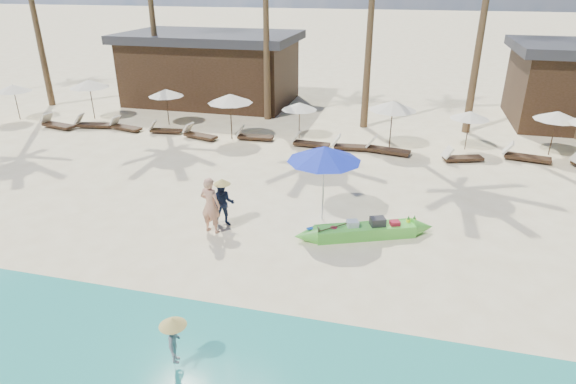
# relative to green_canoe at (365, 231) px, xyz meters

# --- Properties ---
(ground) EXTENTS (240.00, 240.00, 0.00)m
(ground) POSITION_rel_green_canoe_xyz_m (-3.46, -1.82, -0.21)
(ground) COLOR #F7E8B6
(ground) RESTS_ON ground
(wet_sand_strip) EXTENTS (240.00, 4.50, 0.01)m
(wet_sand_strip) POSITION_rel_green_canoe_xyz_m (-3.46, -6.82, -0.21)
(wet_sand_strip) COLOR tan
(wet_sand_strip) RESTS_ON ground
(green_canoe) EXTENTS (4.72, 2.21, 0.63)m
(green_canoe) POSITION_rel_green_canoe_xyz_m (0.00, 0.00, 0.00)
(green_canoe) COLOR #53C83D
(green_canoe) RESTS_ON ground
(tourist) EXTENTS (0.74, 0.54, 1.85)m
(tourist) POSITION_rel_green_canoe_xyz_m (-4.76, -0.84, 0.71)
(tourist) COLOR tan
(tourist) RESTS_ON ground
(vendor_green) EXTENTS (0.88, 0.78, 1.52)m
(vendor_green) POSITION_rel_green_canoe_xyz_m (-4.53, -0.35, 0.55)
(vendor_green) COLOR #16213D
(vendor_green) RESTS_ON ground
(vendor_yellow) EXTENTS (0.53, 0.71, 0.97)m
(vendor_yellow) POSITION_rel_green_canoe_xyz_m (-3.19, -6.51, 0.45)
(vendor_yellow) COLOR gray
(vendor_yellow) RESTS_ON ground
(blue_umbrella) EXTENTS (2.39, 2.39, 2.57)m
(blue_umbrella) POSITION_rel_green_canoe_xyz_m (-1.50, 0.86, 2.11)
(blue_umbrella) COLOR #99999E
(blue_umbrella) RESTS_ON ground
(resort_parasol_1) EXTENTS (1.92, 1.92, 1.98)m
(resort_parasol_1) POSITION_rel_green_canoe_xyz_m (-20.51, 8.85, 1.57)
(resort_parasol_1) COLOR #382217
(resort_parasol_1) RESTS_ON ground
(resort_parasol_2) EXTENTS (2.16, 2.16, 2.23)m
(resort_parasol_2) POSITION_rel_green_canoe_xyz_m (-16.46, 10.02, 1.79)
(resort_parasol_2) COLOR #382217
(resort_parasol_2) RESTS_ON ground
(lounger_2_left) EXTENTS (2.07, 1.00, 0.68)m
(lounger_2_left) POSITION_rel_green_canoe_xyz_m (-17.30, 7.87, 0.01)
(lounger_2_left) COLOR #382217
(lounger_2_left) RESTS_ON ground
(resort_parasol_3) EXTENTS (1.90, 1.90, 1.95)m
(resort_parasol_3) POSITION_rel_green_canoe_xyz_m (-11.77, 9.98, 1.55)
(resort_parasol_3) COLOR #382217
(resort_parasol_3) RESTS_ON ground
(lounger_3_left) EXTENTS (2.03, 0.91, 0.66)m
(lounger_3_left) POSITION_rel_green_canoe_xyz_m (-15.48, 8.39, 0.01)
(lounger_3_left) COLOR #382217
(lounger_3_left) RESTS_ON ground
(lounger_3_right) EXTENTS (1.89, 0.95, 0.62)m
(lounger_3_right) POSITION_rel_green_canoe_xyz_m (-13.55, 8.43, -0.01)
(lounger_3_right) COLOR #382217
(lounger_3_right) RESTS_ON ground
(resort_parasol_4) EXTENTS (2.21, 2.21, 2.27)m
(resort_parasol_4) POSITION_rel_green_canoe_xyz_m (-7.50, 8.39, 1.84)
(resort_parasol_4) COLOR #382217
(resort_parasol_4) RESTS_ON ground
(lounger_4_left) EXTENTS (1.74, 0.72, 0.57)m
(lounger_4_left) POSITION_rel_green_canoe_xyz_m (-11.27, 8.44, -0.02)
(lounger_4_left) COLOR #382217
(lounger_4_left) RESTS_ON ground
(lounger_4_right) EXTENTS (1.93, 1.04, 0.63)m
(lounger_4_right) POSITION_rel_green_canoe_xyz_m (-9.16, 8.06, -0.00)
(lounger_4_right) COLOR #382217
(lounger_4_right) RESTS_ON ground
(resort_parasol_5) EXTENTS (1.78, 1.78, 1.83)m
(resort_parasol_5) POSITION_rel_green_canoe_xyz_m (-4.25, 9.31, 1.44)
(resort_parasol_5) COLOR #382217
(resort_parasol_5) RESTS_ON ground
(lounger_5_left) EXTENTS (1.87, 0.69, 0.63)m
(lounger_5_left) POSITION_rel_green_canoe_xyz_m (-6.43, 8.50, -0.00)
(lounger_5_left) COLOR #382217
(lounger_5_left) RESTS_ON ground
(resort_parasol_6) EXTENTS (2.20, 2.20, 2.26)m
(resort_parasol_6) POSITION_rel_green_canoe_xyz_m (0.25, 8.96, 1.83)
(resort_parasol_6) COLOR #382217
(resort_parasol_6) RESTS_ON ground
(lounger_6_left) EXTENTS (1.85, 0.68, 0.62)m
(lounger_6_left) POSITION_rel_green_canoe_xyz_m (-3.51, 8.16, -0.01)
(lounger_6_left) COLOR #382217
(lounger_6_left) RESTS_ON ground
(lounger_6_right) EXTENTS (1.91, 0.75, 0.63)m
(lounger_6_right) POSITION_rel_green_canoe_xyz_m (-1.53, 8.15, -0.00)
(lounger_6_right) COLOR #382217
(lounger_6_right) RESTS_ON ground
(resort_parasol_7) EXTENTS (1.78, 1.78, 1.84)m
(resort_parasol_7) POSITION_rel_green_canoe_xyz_m (3.72, 9.58, 1.44)
(resort_parasol_7) COLOR #382217
(resort_parasol_7) RESTS_ON ground
(lounger_7_left) EXTENTS (2.07, 0.99, 0.68)m
(lounger_7_left) POSITION_rel_green_canoe_xyz_m (0.13, 8.06, 0.01)
(lounger_7_left) COLOR #382217
(lounger_7_left) RESTS_ON ground
(lounger_7_right) EXTENTS (1.88, 1.12, 0.61)m
(lounger_7_right) POSITION_rel_green_canoe_xyz_m (3.38, 7.80, -0.01)
(lounger_7_right) COLOR #382217
(lounger_7_right) RESTS_ON ground
(resort_parasol_8) EXTENTS (1.98, 1.98, 2.04)m
(resort_parasol_8) POSITION_rel_green_canoe_xyz_m (7.37, 9.70, 1.62)
(resort_parasol_8) COLOR #382217
(resort_parasol_8) RESTS_ON ground
(lounger_8_left) EXTENTS (2.08, 0.98, 0.68)m
(lounger_8_left) POSITION_rel_green_canoe_xyz_m (6.11, 8.61, 0.01)
(lounger_8_left) COLOR #382217
(lounger_8_left) RESTS_ON ground
(pavilion_west) EXTENTS (10.80, 6.60, 4.30)m
(pavilion_west) POSITION_rel_green_canoe_xyz_m (-11.46, 15.68, 1.98)
(pavilion_west) COLOR #382217
(pavilion_west) RESTS_ON ground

